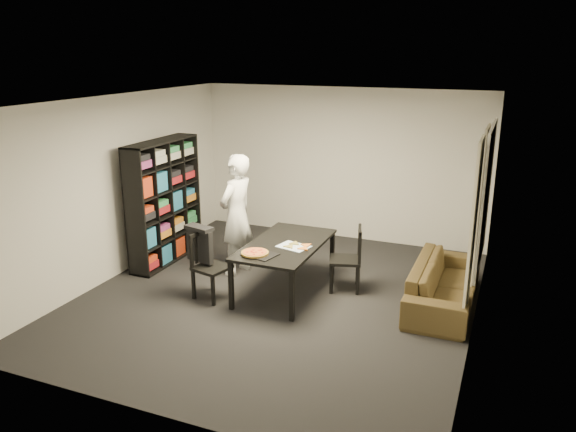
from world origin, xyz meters
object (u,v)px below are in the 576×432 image
at_px(bookshelf, 164,202).
at_px(chair_right, 352,254).
at_px(sofa, 444,284).
at_px(dining_table, 285,248).
at_px(chair_left, 207,260).
at_px(pepperoni_pizza, 255,253).
at_px(person, 237,215).
at_px(baking_tray, 260,254).

relative_size(bookshelf, chair_right, 2.12).
bearing_deg(sofa, chair_right, 90.25).
height_order(dining_table, sofa, dining_table).
distance_m(chair_left, pepperoni_pizza, 0.74).
distance_m(dining_table, person, 1.01).
height_order(dining_table, chair_right, chair_right).
bearing_deg(bookshelf, dining_table, -9.96).
bearing_deg(chair_left, baking_tray, -74.74).
bearing_deg(baking_tray, pepperoni_pizza, -164.97).
bearing_deg(pepperoni_pizza, sofa, 22.86).
relative_size(chair_left, person, 0.50).
relative_size(dining_table, sofa, 0.86).
bearing_deg(bookshelf, chair_right, 0.32).
bearing_deg(dining_table, bookshelf, 170.04).
bearing_deg(bookshelf, baking_tray, -24.01).
xyz_separation_m(chair_left, pepperoni_pizza, (0.71, -0.00, 0.21)).
bearing_deg(chair_right, pepperoni_pizza, -63.17).
xyz_separation_m(dining_table, chair_left, (-0.90, -0.55, -0.12)).
height_order(chair_right, baking_tray, chair_right).
xyz_separation_m(bookshelf, chair_left, (1.27, -0.93, -0.44)).
relative_size(bookshelf, dining_table, 1.14).
bearing_deg(dining_table, chair_right, 25.90).
bearing_deg(bookshelf, chair_left, -36.16).
distance_m(chair_left, chair_right, 1.96).
height_order(person, sofa, person).
xyz_separation_m(dining_table, person, (-0.91, 0.35, 0.26)).
distance_m(chair_right, person, 1.77).
bearing_deg(bookshelf, sofa, 0.30).
distance_m(bookshelf, pepperoni_pizza, 2.20).
relative_size(chair_right, baking_tray, 2.25).
relative_size(bookshelf, person, 1.06).
height_order(pepperoni_pizza, sofa, pepperoni_pizza).
height_order(bookshelf, person, bookshelf).
distance_m(person, sofa, 3.04).
bearing_deg(person, chair_right, 101.50).
xyz_separation_m(chair_left, person, (-0.01, 0.90, 0.38)).
height_order(dining_table, chair_left, chair_left).
distance_m(person, baking_tray, 1.20).
distance_m(bookshelf, baking_tray, 2.25).
xyz_separation_m(bookshelf, baking_tray, (2.05, -0.91, -0.25)).
distance_m(dining_table, chair_left, 1.06).
relative_size(pepperoni_pizza, sofa, 0.18).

